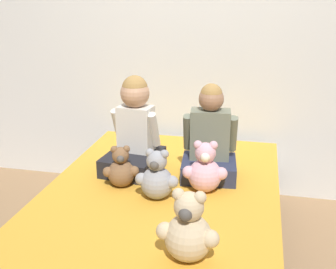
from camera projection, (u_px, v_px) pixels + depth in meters
ground_plane at (162, 259)px, 2.64m from camera, size 14.00×14.00×0.00m
wall_behind_bed at (194, 37)px, 3.22m from camera, size 8.00×0.06×2.50m
bed at (162, 225)px, 2.56m from camera, size 1.37×1.89×0.49m
child_on_left at (134, 132)px, 2.69m from camera, size 0.36×0.43×0.61m
child_on_right at (210, 141)px, 2.59m from camera, size 0.36×0.34×0.59m
teddy_bear_held_by_left_child at (121, 169)px, 2.48m from camera, size 0.21×0.16×0.26m
teddy_bear_held_by_right_child at (205, 170)px, 2.42m from camera, size 0.26×0.19×0.31m
teddy_bear_between_children at (157, 178)px, 2.34m from camera, size 0.25×0.18×0.29m
teddy_bear_at_foot_of_bed at (188, 231)px, 1.80m from camera, size 0.28×0.21×0.33m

